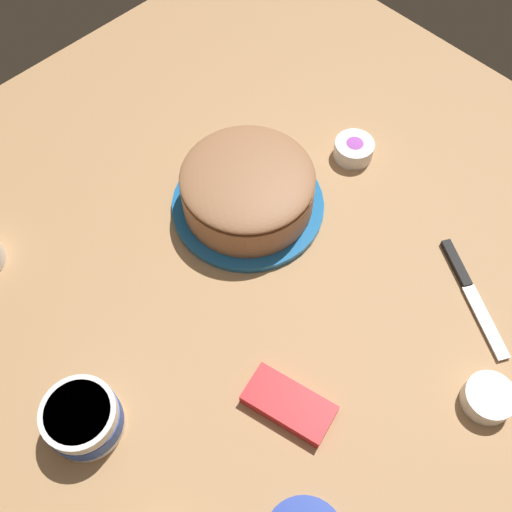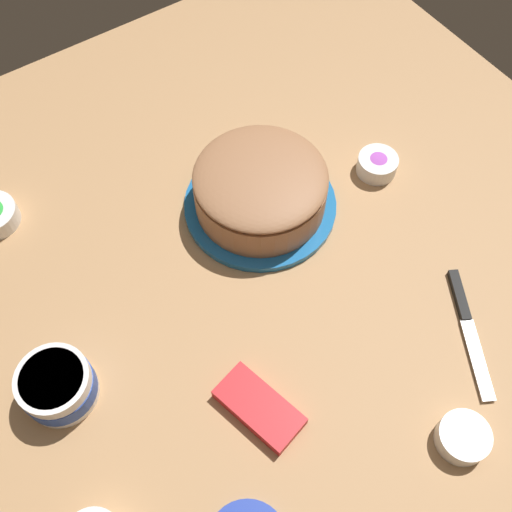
# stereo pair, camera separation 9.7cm
# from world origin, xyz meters

# --- Properties ---
(ground_plane) EXTENTS (1.54, 1.54, 0.00)m
(ground_plane) POSITION_xyz_m (0.00, 0.00, 0.00)
(ground_plane) COLOR tan
(frosted_cake) EXTENTS (0.29, 0.29, 0.11)m
(frosted_cake) POSITION_xyz_m (0.16, -0.12, 0.05)
(frosted_cake) COLOR #1E6BB2
(frosted_cake) RESTS_ON ground_plane
(frosting_tub) EXTENTS (0.12, 0.12, 0.07)m
(frosting_tub) POSITION_xyz_m (0.03, 0.34, 0.04)
(frosting_tub) COLOR white
(frosting_tub) RESTS_ON ground_plane
(spreading_knife) EXTENTS (0.22, 0.13, 0.01)m
(spreading_knife) POSITION_xyz_m (-0.24, -0.28, 0.01)
(spreading_knife) COLOR silver
(spreading_knife) RESTS_ON ground_plane
(sprinkle_bowl_orange) EXTENTS (0.08, 0.08, 0.03)m
(sprinkle_bowl_orange) POSITION_xyz_m (-0.38, -0.13, 0.02)
(sprinkle_bowl_orange) COLOR white
(sprinkle_bowl_orange) RESTS_ON ground_plane
(sprinkle_bowl_rainbow) EXTENTS (0.08, 0.08, 0.04)m
(sprinkle_bowl_rainbow) POSITION_xyz_m (0.10, -0.36, 0.02)
(sprinkle_bowl_rainbow) COLOR white
(sprinkle_bowl_rainbow) RESTS_ON ground_plane
(candy_box_lower) EXTENTS (0.15, 0.10, 0.02)m
(candy_box_lower) POSITION_xyz_m (-0.16, 0.10, 0.01)
(candy_box_lower) COLOR red
(candy_box_lower) RESTS_ON ground_plane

